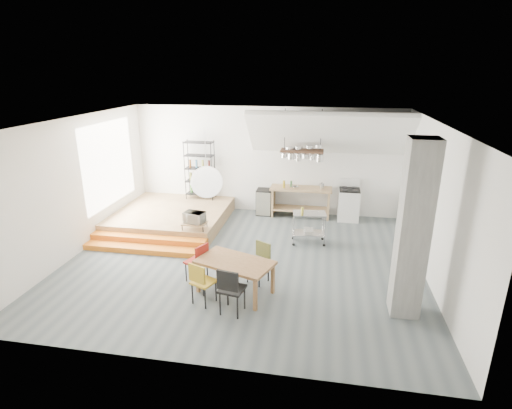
% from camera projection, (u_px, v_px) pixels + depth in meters
% --- Properties ---
extents(floor, '(8.00, 8.00, 0.00)m').
position_uv_depth(floor, '(243.00, 261.00, 9.28)').
color(floor, '#50595C').
rests_on(floor, ground).
extents(wall_back, '(8.00, 0.04, 3.20)m').
position_uv_depth(wall_back, '(266.00, 161.00, 12.02)').
color(wall_back, silver).
rests_on(wall_back, ground).
extents(wall_left, '(0.04, 7.00, 3.20)m').
position_uv_depth(wall_left, '(77.00, 186.00, 9.41)').
color(wall_left, silver).
rests_on(wall_left, ground).
extents(wall_right, '(0.04, 7.00, 3.20)m').
position_uv_depth(wall_right, '(435.00, 205.00, 8.11)').
color(wall_right, silver).
rests_on(wall_right, ground).
extents(ceiling, '(8.00, 7.00, 0.02)m').
position_uv_depth(ceiling, '(242.00, 121.00, 8.24)').
color(ceiling, white).
rests_on(ceiling, wall_back).
extents(slope_ceiling, '(4.40, 1.44, 1.32)m').
position_uv_depth(slope_ceiling, '(328.00, 134.00, 10.86)').
color(slope_ceiling, white).
rests_on(slope_ceiling, wall_back).
extents(window_pane, '(0.02, 2.50, 2.20)m').
position_uv_depth(window_pane, '(109.00, 164.00, 10.75)').
color(window_pane, white).
rests_on(window_pane, wall_left).
extents(platform, '(3.00, 3.00, 0.40)m').
position_uv_depth(platform, '(172.00, 216.00, 11.49)').
color(platform, '#936F49').
rests_on(platform, ground).
extents(step_lower, '(3.00, 0.35, 0.13)m').
position_uv_depth(step_lower, '(143.00, 249.00, 9.71)').
color(step_lower, orange).
rests_on(step_lower, ground).
extents(step_upper, '(3.00, 0.35, 0.27)m').
position_uv_depth(step_upper, '(149.00, 241.00, 10.02)').
color(step_upper, orange).
rests_on(step_upper, ground).
extents(concrete_column, '(0.50, 0.50, 3.20)m').
position_uv_depth(concrete_column, '(413.00, 231.00, 6.82)').
color(concrete_column, slate).
rests_on(concrete_column, ground).
extents(kitchen_counter, '(1.80, 0.60, 0.91)m').
position_uv_depth(kitchen_counter, '(301.00, 197.00, 11.83)').
color(kitchen_counter, '#936F49').
rests_on(kitchen_counter, ground).
extents(stove, '(0.60, 0.60, 1.18)m').
position_uv_depth(stove, '(349.00, 204.00, 11.66)').
color(stove, white).
rests_on(stove, ground).
extents(pot_rack, '(1.20, 0.50, 1.43)m').
position_uv_depth(pot_rack, '(303.00, 153.00, 11.18)').
color(pot_rack, '#3C2518').
rests_on(pot_rack, ceiling).
extents(wire_shelving, '(0.88, 0.38, 1.80)m').
position_uv_depth(wire_shelving, '(200.00, 169.00, 12.16)').
color(wire_shelving, black).
rests_on(wire_shelving, platform).
extents(microwave_shelf, '(0.60, 0.40, 0.16)m').
position_uv_depth(microwave_shelf, '(195.00, 223.00, 10.03)').
color(microwave_shelf, '#936F49').
rests_on(microwave_shelf, platform).
extents(paper_lantern, '(0.60, 0.60, 0.60)m').
position_uv_depth(paper_lantern, '(207.00, 182.00, 7.53)').
color(paper_lantern, white).
rests_on(paper_lantern, ceiling).
extents(dining_table, '(1.65, 1.27, 0.69)m').
position_uv_depth(dining_table, '(235.00, 265.00, 7.76)').
color(dining_table, brown).
rests_on(dining_table, ground).
extents(chair_mustard, '(0.52, 0.52, 0.86)m').
position_uv_depth(chair_mustard, '(201.00, 280.00, 7.40)').
color(chair_mustard, gold).
rests_on(chair_mustard, ground).
extents(chair_black, '(0.49, 0.49, 0.93)m').
position_uv_depth(chair_black, '(230.00, 287.00, 7.08)').
color(chair_black, black).
rests_on(chair_black, ground).
extents(chair_olive, '(0.52, 0.52, 0.85)m').
position_uv_depth(chair_olive, '(260.00, 259.00, 8.25)').
color(chair_olive, olive).
rests_on(chair_olive, ground).
extents(chair_red, '(0.52, 0.52, 0.85)m').
position_uv_depth(chair_red, '(199.00, 259.00, 8.21)').
color(chair_red, '#AC2218').
rests_on(chair_red, ground).
extents(rolling_cart, '(0.88, 0.56, 0.82)m').
position_uv_depth(rolling_cart, '(309.00, 224.00, 10.05)').
color(rolling_cart, silver).
rests_on(rolling_cart, ground).
extents(mini_fridge, '(0.46, 0.46, 0.78)m').
position_uv_depth(mini_fridge, '(264.00, 202.00, 12.13)').
color(mini_fridge, black).
rests_on(mini_fridge, ground).
extents(microwave, '(0.56, 0.44, 0.28)m').
position_uv_depth(microwave, '(194.00, 217.00, 9.98)').
color(microwave, beige).
rests_on(microwave, microwave_shelf).
extents(bowl, '(0.27, 0.27, 0.05)m').
position_uv_depth(bowl, '(295.00, 187.00, 11.71)').
color(bowl, silver).
rests_on(bowl, kitchen_counter).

